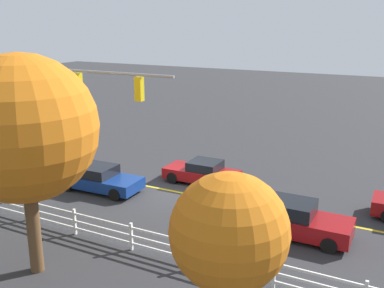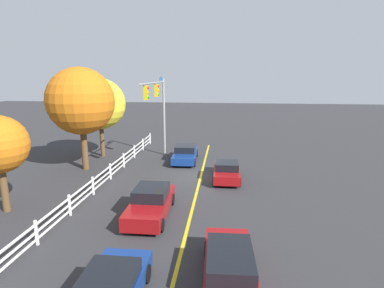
{
  "view_description": "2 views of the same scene",
  "coord_description": "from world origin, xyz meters",
  "px_view_note": "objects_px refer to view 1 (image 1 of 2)",
  "views": [
    {
      "loc": [
        -11.08,
        19.29,
        8.71
      ],
      "look_at": [
        -0.78,
        -0.35,
        2.64
      ],
      "focal_mm": 41.95,
      "sensor_mm": 36.0,
      "label": 1
    },
    {
      "loc": [
        -21.5,
        -1.72,
        7.19
      ],
      "look_at": [
        -1.78,
        0.47,
        2.74
      ],
      "focal_mm": 28.93,
      "sensor_mm": 36.0,
      "label": 2
    }
  ],
  "objects_px": {
    "tree_0": "(229,233)",
    "car_1": "(294,220)",
    "car_0": "(202,172)",
    "tree_2": "(23,129)",
    "car_4": "(99,179)"
  },
  "relations": [
    {
      "from": "tree_0",
      "to": "car_1",
      "type": "bearing_deg",
      "value": -87.6
    },
    {
      "from": "car_0",
      "to": "tree_2",
      "type": "distance_m",
      "value": 11.94
    },
    {
      "from": "car_4",
      "to": "car_0",
      "type": "bearing_deg",
      "value": 36.69
    },
    {
      "from": "tree_0",
      "to": "car_0",
      "type": "bearing_deg",
      "value": -60.87
    },
    {
      "from": "car_4",
      "to": "tree_0",
      "type": "height_order",
      "value": "tree_0"
    },
    {
      "from": "car_0",
      "to": "car_4",
      "type": "xyz_separation_m",
      "value": [
        4.37,
        3.52,
        0.02
      ]
    },
    {
      "from": "car_1",
      "to": "tree_0",
      "type": "distance_m",
      "value": 8.4
    },
    {
      "from": "car_1",
      "to": "car_0",
      "type": "bearing_deg",
      "value": 147.25
    },
    {
      "from": "car_0",
      "to": "tree_0",
      "type": "relative_size",
      "value": 0.8
    },
    {
      "from": "car_0",
      "to": "tree_0",
      "type": "height_order",
      "value": "tree_0"
    },
    {
      "from": "car_0",
      "to": "car_4",
      "type": "height_order",
      "value": "car_4"
    },
    {
      "from": "car_0",
      "to": "car_4",
      "type": "bearing_deg",
      "value": 38.38
    },
    {
      "from": "car_0",
      "to": "car_1",
      "type": "distance_m",
      "value": 7.35
    },
    {
      "from": "car_0",
      "to": "tree_2",
      "type": "bearing_deg",
      "value": 83.09
    },
    {
      "from": "car_1",
      "to": "tree_0",
      "type": "xyz_separation_m",
      "value": [
        -0.33,
        7.86,
        2.95
      ]
    }
  ]
}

